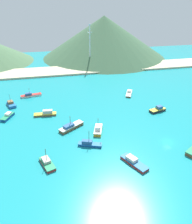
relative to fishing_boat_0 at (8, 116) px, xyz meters
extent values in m
cube|color=teal|center=(60.23, -2.39, -1.03)|extent=(260.00, 280.00, 0.50)
cube|color=#14478C|center=(-0.06, -0.14, -0.27)|extent=(5.53, 8.00, 1.02)
cube|color=#238C5B|center=(-0.06, -0.14, 0.34)|extent=(5.64, 8.16, 0.20)
cube|color=silver|center=(0.33, 0.73, 0.88)|extent=(2.92, 3.28, 0.88)
cube|color=red|center=(16.40, -35.50, -0.38)|extent=(5.26, 8.17, 0.80)
cube|color=#238C5B|center=(16.40, -35.50, 0.12)|extent=(5.36, 8.34, 0.20)
cube|color=#B2ADA3|center=(16.08, -34.59, 0.66)|extent=(3.15, 3.89, 0.88)
cylinder|color=#4C3823|center=(16.30, -35.23, 3.30)|extent=(0.16, 0.16, 4.39)
cube|color=brown|center=(16.29, -1.28, -0.38)|extent=(9.88, 3.27, 0.80)
cube|color=gold|center=(16.29, -1.28, 0.11)|extent=(10.08, 3.34, 0.20)
cube|color=#B2ADA3|center=(17.50, -1.35, 1.00)|extent=(4.45, 2.28, 1.57)
cylinder|color=#4C3823|center=(11.91, -1.01, 0.57)|extent=(0.50, 0.15, 1.09)
cube|color=orange|center=(36.64, -19.79, -0.16)|extent=(5.16, 8.36, 1.25)
cube|color=white|center=(36.64, -19.79, 0.56)|extent=(5.26, 8.52, 0.20)
cube|color=silver|center=(36.33, -20.73, 1.44)|extent=(2.67, 2.67, 1.54)
cylinder|color=#4C3823|center=(36.46, -20.33, 3.91)|extent=(0.12, 0.12, 3.40)
cube|color=brown|center=(62.07, 13.67, -0.41)|extent=(6.71, 10.11, 0.74)
cube|color=white|center=(62.07, 13.67, 0.06)|extent=(6.85, 10.31, 0.20)
cube|color=beige|center=(62.60, 14.79, 0.67)|extent=(2.95, 3.23, 1.02)
cylinder|color=#4C3823|center=(60.13, 9.65, 0.48)|extent=(0.31, 0.47, 1.01)
cube|color=red|center=(43.54, -41.07, -0.37)|extent=(6.88, 9.97, 0.81)
cube|color=#1E669E|center=(43.54, -41.07, 0.13)|extent=(7.02, 10.17, 0.20)
cube|color=beige|center=(43.02, -39.99, 0.73)|extent=(3.57, 4.20, 0.99)
cube|color=#14478C|center=(31.64, -28.29, -0.40)|extent=(8.63, 5.02, 0.77)
cube|color=#1E669E|center=(31.64, -28.29, 0.09)|extent=(8.80, 5.12, 0.20)
cube|color=#28568C|center=(30.66, -27.93, 0.78)|extent=(3.99, 2.84, 1.17)
cylinder|color=#4C3823|center=(35.17, -29.61, 0.53)|extent=(0.49, 0.28, 1.05)
cylinder|color=#4C3823|center=(31.34, -28.18, 3.35)|extent=(0.16, 0.16, 3.98)
cube|color=#232328|center=(67.88, -8.71, -0.26)|extent=(8.31, 4.99, 1.04)
cube|color=gold|center=(67.88, -8.71, 0.36)|extent=(8.48, 5.09, 0.20)
cube|color=#28568C|center=(68.82, -8.44, 1.13)|extent=(3.19, 2.88, 1.33)
cylinder|color=#4C3823|center=(64.50, -9.66, 0.99)|extent=(0.62, 0.28, 1.41)
cube|color=#1E5BA8|center=(0.09, 12.42, -0.23)|extent=(5.46, 7.58, 1.09)
cube|color=#1E669E|center=(0.09, 12.42, 0.41)|extent=(5.56, 7.73, 0.20)
cube|color=brown|center=(-0.22, 13.22, 1.04)|extent=(3.25, 3.50, 1.06)
cylinder|color=#4C3823|center=(-0.01, 12.69, 3.44)|extent=(0.11, 0.11, 3.74)
cube|color=brown|center=(26.56, -15.05, -0.20)|extent=(10.60, 8.44, 1.16)
cube|color=white|center=(26.56, -15.05, 0.48)|extent=(10.81, 8.61, 0.20)
cube|color=#28568C|center=(25.44, -15.80, 1.06)|extent=(4.91, 4.29, 0.97)
cylinder|color=#4C3823|center=(26.18, -15.31, 3.31)|extent=(0.17, 0.17, 3.53)
cube|color=silver|center=(9.21, 22.68, -0.36)|extent=(10.94, 4.15, 0.83)
cube|color=red|center=(9.21, 22.68, 0.15)|extent=(11.16, 4.23, 0.20)
cube|color=#28568C|center=(7.89, 22.46, 0.82)|extent=(3.56, 2.36, 1.14)
cylinder|color=#4C3823|center=(13.95, 23.45, 0.64)|extent=(0.53, 0.20, 1.14)
cylinder|color=#4C3823|center=(8.55, 22.57, 2.78)|extent=(0.12, 0.12, 2.78)
cube|color=#C6B793|center=(60.23, 64.78, -0.18)|extent=(247.00, 22.12, 1.20)
cone|color=#3D6042|center=(70.77, 104.17, 16.59)|extent=(109.42, 109.42, 34.74)
cylinder|color=silver|center=(51.12, 69.01, 15.06)|extent=(0.94, 0.94, 31.69)
cylinder|color=silver|center=(51.12, 69.01, 25.20)|extent=(3.17, 0.47, 0.47)
cylinder|color=silver|center=(51.12, 69.01, 18.87)|extent=(0.47, 2.54, 0.47)
camera|label=1|loc=(19.77, -91.13, 46.14)|focal=34.85mm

